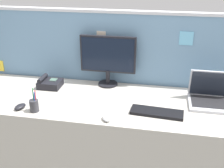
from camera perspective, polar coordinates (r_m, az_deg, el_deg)
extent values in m
cube|color=#ADA89E|center=(2.34, -0.23, -11.61)|extent=(2.30, 0.71, 0.75)
cube|color=#6084A3|center=(2.53, 1.46, -0.89)|extent=(2.60, 0.06, 1.35)
cube|color=#B7BAC1|center=(2.32, 1.64, 14.69)|extent=(2.60, 0.07, 0.02)
cube|color=#66ADD1|center=(2.30, 15.04, 9.06)|extent=(0.11, 0.01, 0.11)
cube|color=beige|center=(2.36, -2.24, 9.82)|extent=(0.08, 0.01, 0.08)
cylinder|color=black|center=(2.42, -0.85, 0.04)|extent=(0.17, 0.17, 0.02)
cylinder|color=black|center=(2.39, -0.86, 1.50)|extent=(0.04, 0.04, 0.12)
cube|color=black|center=(2.33, -0.83, 6.13)|extent=(0.47, 0.03, 0.31)
cube|color=black|center=(2.32, -0.91, 6.01)|extent=(0.44, 0.01, 0.28)
cube|color=#B2B5BC|center=(2.21, 19.89, -3.91)|extent=(0.34, 0.27, 0.02)
cube|color=black|center=(2.21, 19.90, -3.53)|extent=(0.30, 0.20, 0.00)
cube|color=#B2B5BC|center=(2.26, 19.93, 0.10)|extent=(0.34, 0.05, 0.22)
cube|color=black|center=(2.25, 19.96, -0.03)|extent=(0.32, 0.04, 0.20)
cube|color=black|center=(2.42, -12.59, 0.05)|extent=(0.19, 0.16, 0.06)
cube|color=#4C6B5B|center=(2.42, -11.97, 0.88)|extent=(0.06, 0.06, 0.01)
cylinder|color=black|center=(2.43, -14.10, 1.19)|extent=(0.04, 0.15, 0.04)
cube|color=black|center=(1.99, 9.20, -5.78)|extent=(0.38, 0.15, 0.02)
ellipsoid|color=black|center=(2.14, -18.40, -4.44)|extent=(0.08, 0.11, 0.03)
ellipsoid|color=silver|center=(1.90, -1.06, -6.93)|extent=(0.09, 0.11, 0.03)
cylinder|color=#333338|center=(2.06, -15.73, -4.32)|extent=(0.06, 0.06, 0.09)
cylinder|color=blue|center=(2.03, -15.68, -3.08)|extent=(0.02, 0.02, 0.12)
cylinder|color=#238438|center=(2.04, -15.89, -2.59)|extent=(0.02, 0.02, 0.15)
cylinder|color=red|center=(2.04, -15.48, -2.91)|extent=(0.01, 0.01, 0.13)
cube|color=silver|center=(2.46, -20.47, -1.18)|extent=(0.12, 0.14, 0.01)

